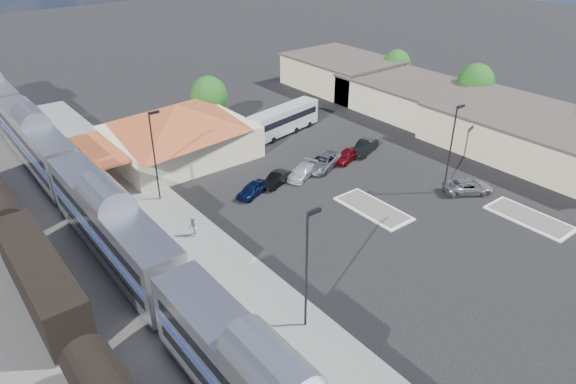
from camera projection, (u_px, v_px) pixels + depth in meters
ground at (358, 233)px, 44.76m from camera, size 280.00×280.00×0.00m
railbed at (86, 281)px, 38.88m from camera, size 16.00×100.00×0.12m
platform at (203, 250)px, 42.36m from camera, size 5.50×92.00×0.18m
passenger_train at (112, 229)px, 40.08m from camera, size 3.00×104.00×5.55m
freight_cars at (41, 280)px, 35.99m from camera, size 2.80×46.00×4.00m
station_depot at (178, 131)px, 57.35m from camera, size 18.35×12.24×6.20m
buildings_east at (432, 102)px, 68.70m from camera, size 14.40×51.40×4.80m
traffic_island_south at (373, 208)px, 48.26m from camera, size 3.30×7.50×0.21m
traffic_island_north at (529, 218)px, 46.77m from camera, size 3.30×7.50×0.21m
lamp_plat_s at (308, 262)px, 32.15m from camera, size 1.08×0.25×9.00m
lamp_plat_n at (154, 150)px, 47.34m from camera, size 1.08×0.25×9.00m
lamp_lot at (452, 143)px, 48.75m from camera, size 1.08×0.25×9.00m
tree_east_b at (476, 83)px, 69.44m from camera, size 4.94×4.94×6.96m
tree_east_c at (396, 65)px, 79.32m from camera, size 4.41×4.41×6.21m
tree_depot at (209, 96)px, 65.16m from camera, size 4.71×4.71×6.63m
suv at (468, 187)px, 50.86m from camera, size 5.32×4.55×1.36m
coach_bus at (284, 119)px, 63.95m from camera, size 10.85×4.20×3.40m
person_b at (193, 227)px, 43.63m from camera, size 0.89×1.02×1.77m
parked_car_a at (252, 189)px, 50.43m from camera, size 4.14×2.83×1.31m
parked_car_b at (276, 179)px, 52.37m from camera, size 4.14×2.62×1.29m
parked_car_c at (302, 172)px, 53.90m from camera, size 4.80×3.39×1.29m
parked_car_d at (323, 162)px, 55.79m from camera, size 5.87×4.29×1.48m
parked_car_e at (346, 156)px, 57.35m from camera, size 4.25×2.65×1.35m
parked_car_f at (365, 147)px, 59.25m from camera, size 4.88×3.09×1.52m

